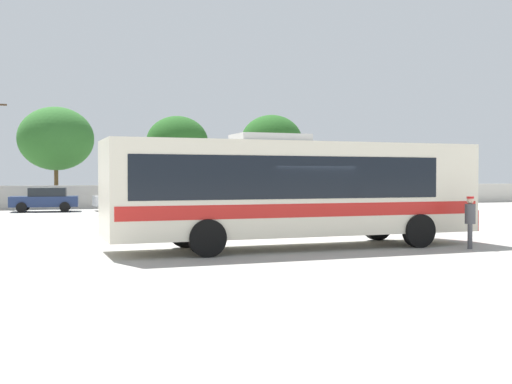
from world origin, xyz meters
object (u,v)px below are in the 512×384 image
parked_car_second_dark_blue (45,199)px  roadside_tree_right (272,141)px  coach_bus_cream_red (292,188)px  roadside_tree_midleft (56,139)px  parked_car_third_silver (129,198)px  attendant_by_bus_door (470,219)px  roadside_tree_midright (177,142)px

parked_car_second_dark_blue → roadside_tree_right: (18.50, 8.42, 4.46)m
coach_bus_cream_red → parked_car_second_dark_blue: size_ratio=2.76×
parked_car_second_dark_blue → roadside_tree_midleft: roadside_tree_midleft is taller
parked_car_third_silver → parked_car_second_dark_blue: bearing=177.0°
attendant_by_bus_door → roadside_tree_right: (6.62, 34.55, 4.35)m
coach_bus_cream_red → roadside_tree_right: 34.77m
parked_car_second_dark_blue → coach_bus_cream_red: bearing=-74.2°
roadside_tree_midright → roadside_tree_midleft: bearing=169.8°
attendant_by_bus_door → parked_car_second_dark_blue: attendant_by_bus_door is taller
attendant_by_bus_door → parked_car_third_silver: attendant_by_bus_door is taller
parked_car_second_dark_blue → attendant_by_bus_door: bearing=-65.6°
parked_car_third_silver → roadside_tree_right: size_ratio=0.62×
parked_car_third_silver → roadside_tree_midleft: roadside_tree_midleft is taller
roadside_tree_midleft → attendant_by_bus_door: bearing=-73.1°
coach_bus_cream_red → roadside_tree_midleft: size_ratio=1.53×
roadside_tree_midright → coach_bus_cream_red: bearing=-96.0°
coach_bus_cream_red → parked_car_third_silver: size_ratio=2.54×
parked_car_second_dark_blue → parked_car_third_silver: 5.19m
roadside_tree_midleft → roadside_tree_right: (17.53, -1.37, 0.06)m
roadside_tree_midright → parked_car_second_dark_blue: bearing=-141.6°
parked_car_third_silver → roadside_tree_midright: (5.07, 8.39, 4.19)m
roadside_tree_midleft → roadside_tree_right: size_ratio=1.02×
roadside_tree_midleft → roadside_tree_right: roadside_tree_midleft is taller
roadside_tree_midright → roadside_tree_right: 8.25m
attendant_by_bus_door → roadside_tree_midright: roadside_tree_midright is taller
coach_bus_cream_red → attendant_by_bus_door: size_ratio=7.36×
coach_bus_cream_red → parked_car_second_dark_blue: coach_bus_cream_red is taller
coach_bus_cream_red → roadside_tree_right: size_ratio=1.56×
parked_car_second_dark_blue → roadside_tree_right: roadside_tree_right is taller
coach_bus_cream_red → attendant_by_bus_door: 5.49m
coach_bus_cream_red → roadside_tree_right: roadside_tree_right is taller
roadside_tree_midright → roadside_tree_right: (8.24, 0.30, 0.27)m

